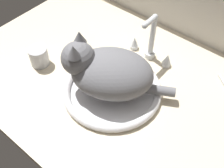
% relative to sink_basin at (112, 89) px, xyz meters
% --- Properties ---
extents(countertop, '(1.23, 0.76, 0.03)m').
position_rel_sink_basin_xyz_m(countertop, '(0.02, 0.04, -0.03)').
color(countertop, beige).
rests_on(countertop, ground).
extents(sink_basin, '(0.34, 0.34, 0.03)m').
position_rel_sink_basin_xyz_m(sink_basin, '(0.00, 0.00, 0.00)').
color(sink_basin, white).
rests_on(sink_basin, countertop).
extents(faucet, '(0.18, 0.09, 0.19)m').
position_rel_sink_basin_xyz_m(faucet, '(0.00, 0.22, 0.06)').
color(faucet, silver).
rests_on(faucet, countertop).
extents(cat, '(0.36, 0.31, 0.19)m').
position_rel_sink_basin_xyz_m(cat, '(-0.02, -0.01, 0.09)').
color(cat, slate).
rests_on(cat, sink_basin).
extents(metal_jar, '(0.07, 0.07, 0.07)m').
position_rel_sink_basin_xyz_m(metal_jar, '(-0.30, -0.07, 0.03)').
color(metal_jar, '#B2B5BA').
rests_on(metal_jar, countertop).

